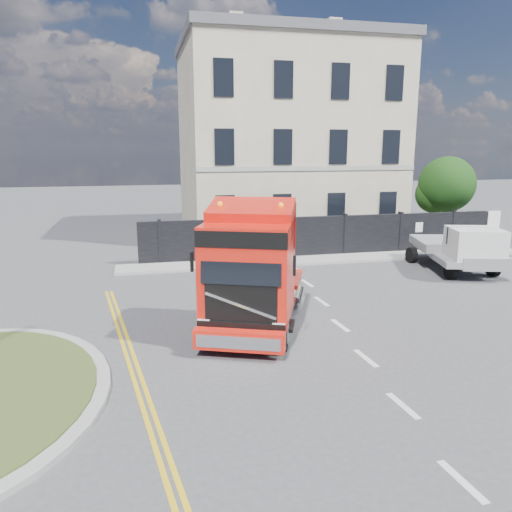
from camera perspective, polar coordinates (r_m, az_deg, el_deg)
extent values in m
plane|color=#424244|center=(14.97, -1.62, -8.30)|extent=(120.00, 120.00, 0.00)
cube|color=black|center=(24.74, 7.94, 2.23)|extent=(18.00, 0.25, 2.00)
cube|color=silver|center=(28.85, 23.94, 2.72)|extent=(2.60, 0.12, 2.00)
cube|color=beige|center=(31.48, 3.23, 12.68)|extent=(12.00, 10.00, 11.00)
cube|color=#4D4D52|center=(32.05, 3.37, 23.02)|extent=(12.30, 10.30, 0.50)
cube|color=beige|center=(31.52, -2.38, 24.61)|extent=(0.80, 0.80, 1.60)
cube|color=beige|center=(33.14, 8.84, 23.87)|extent=(0.80, 0.80, 1.60)
cylinder|color=#382619|center=(31.25, 20.71, 4.01)|extent=(0.24, 0.24, 2.40)
sphere|color=black|center=(31.05, 20.99, 7.66)|extent=(3.20, 3.20, 3.20)
sphere|color=black|center=(31.16, 19.73, 6.66)|extent=(2.20, 2.20, 2.20)
cube|color=gray|center=(24.10, 8.63, -0.33)|extent=(20.00, 1.60, 0.12)
cube|color=black|center=(15.57, 0.22, -4.75)|extent=(4.31, 6.31, 0.42)
cube|color=red|center=(13.67, -0.82, -1.49)|extent=(3.07, 3.12, 2.61)
cube|color=red|center=(14.41, -0.17, 3.57)|extent=(2.48, 1.65, 1.31)
cube|color=black|center=(12.44, -1.75, -1.11)|extent=(1.93, 0.82, 0.98)
cube|color=red|center=(12.73, -1.95, -9.62)|extent=(2.29, 1.17, 0.51)
cylinder|color=black|center=(13.63, -5.56, -8.29)|extent=(0.64, 1.01, 0.97)
cylinder|color=gray|center=(13.63, -5.56, -8.29)|extent=(0.51, 0.62, 0.53)
cylinder|color=black|center=(13.29, 2.99, -8.79)|extent=(0.64, 1.01, 0.97)
cylinder|color=gray|center=(13.29, 2.99, -8.79)|extent=(0.51, 0.62, 0.53)
cylinder|color=black|center=(16.68, -2.72, -4.37)|extent=(0.64, 1.01, 0.97)
cylinder|color=gray|center=(16.68, -2.72, -4.37)|extent=(0.51, 0.62, 0.53)
cylinder|color=black|center=(16.41, 4.21, -4.67)|extent=(0.64, 1.01, 0.97)
cylinder|color=gray|center=(16.41, 4.21, -4.67)|extent=(0.51, 0.62, 0.53)
cylinder|color=black|center=(17.74, -2.00, -3.35)|extent=(0.64, 1.01, 0.97)
cylinder|color=gray|center=(17.74, -2.00, -3.35)|extent=(0.51, 0.62, 0.53)
cylinder|color=black|center=(17.48, 4.52, -3.62)|extent=(0.64, 1.01, 0.97)
cylinder|color=gray|center=(17.48, 4.52, -3.62)|extent=(0.51, 0.62, 0.53)
cube|color=slate|center=(23.52, 21.36, 0.30)|extent=(3.21, 5.30, 0.26)
cube|color=silver|center=(22.17, 23.71, 1.18)|extent=(2.39, 2.31, 1.34)
cylinder|color=black|center=(21.81, 21.41, -1.57)|extent=(0.26, 0.72, 0.72)
cylinder|color=black|center=(22.96, 25.46, -1.26)|extent=(0.26, 0.72, 0.72)
cylinder|color=black|center=(24.35, 17.35, 0.10)|extent=(0.26, 0.72, 0.72)
cylinder|color=black|center=(25.39, 21.18, 0.31)|extent=(0.26, 0.72, 0.72)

